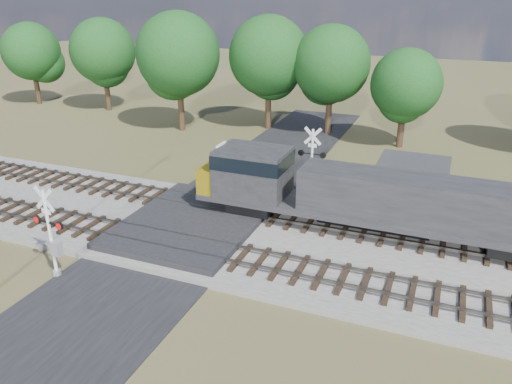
% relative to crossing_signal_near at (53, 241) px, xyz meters
% --- Properties ---
extents(ground, '(160.00, 160.00, 0.00)m').
position_rel_crossing_signal_near_xyz_m(ground, '(3.40, 6.16, -1.86)').
color(ground, '#434324').
rests_on(ground, ground).
extents(ballast_bed, '(140.00, 10.00, 0.30)m').
position_rel_crossing_signal_near_xyz_m(ballast_bed, '(13.40, 6.66, -1.71)').
color(ballast_bed, gray).
rests_on(ballast_bed, ground).
extents(road, '(7.00, 60.00, 0.08)m').
position_rel_crossing_signal_near_xyz_m(road, '(3.40, 6.16, -1.82)').
color(road, black).
rests_on(road, ground).
extents(crossing_panel, '(7.00, 9.00, 0.62)m').
position_rel_crossing_signal_near_xyz_m(crossing_panel, '(3.40, 6.66, -1.54)').
color(crossing_panel, '#262628').
rests_on(crossing_panel, ground).
extents(track_near, '(140.00, 2.60, 0.33)m').
position_rel_crossing_signal_near_xyz_m(track_near, '(6.53, 4.16, -1.44)').
color(track_near, black).
rests_on(track_near, ballast_bed).
extents(track_far, '(140.00, 2.60, 0.33)m').
position_rel_crossing_signal_near_xyz_m(track_far, '(6.53, 9.16, -1.44)').
color(track_far, black).
rests_on(track_far, ballast_bed).
extents(crossing_signal_near, '(1.80, 0.41, 4.46)m').
position_rel_crossing_signal_near_xyz_m(crossing_signal_near, '(0.00, 0.00, 0.00)').
color(crossing_signal_near, silver).
rests_on(crossing_signal_near, ground).
extents(crossing_signal_far, '(1.82, 0.39, 4.52)m').
position_rel_crossing_signal_near_xyz_m(crossing_signal_far, '(7.98, 13.81, 0.02)').
color(crossing_signal_far, silver).
rests_on(crossing_signal_far, ground).
extents(equipment_shed, '(4.12, 4.12, 2.79)m').
position_rel_crossing_signal_near_xyz_m(equipment_shed, '(14.16, 14.51, -0.44)').
color(equipment_shed, '#4B2E20').
rests_on(equipment_shed, ground).
extents(treeline, '(80.57, 12.06, 11.55)m').
position_rel_crossing_signal_near_xyz_m(treeline, '(12.48, 26.88, 4.68)').
color(treeline, black).
rests_on(treeline, ground).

